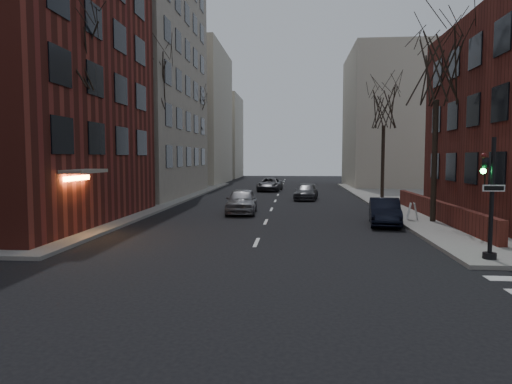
% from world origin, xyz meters
% --- Properties ---
extents(building_left_tan, '(18.00, 18.00, 28.00)m').
position_xyz_m(building_left_tan, '(-17.00, 34.00, 14.00)').
color(building_left_tan, '#9F9484').
rests_on(building_left_tan, ground).
extents(low_wall_right, '(0.35, 16.00, 1.00)m').
position_xyz_m(low_wall_right, '(9.30, 19.00, 0.65)').
color(low_wall_right, '#5A211A').
rests_on(low_wall_right, sidewalk_far_right).
extents(building_distant_la, '(14.00, 16.00, 18.00)m').
position_xyz_m(building_distant_la, '(-15.00, 55.00, 9.00)').
color(building_distant_la, '#B6AB9A').
rests_on(building_distant_la, ground).
extents(building_distant_ra, '(14.00, 14.00, 16.00)m').
position_xyz_m(building_distant_ra, '(15.00, 50.00, 8.00)').
color(building_distant_ra, '#B6AB9A').
rests_on(building_distant_ra, ground).
extents(building_distant_lb, '(10.00, 12.00, 14.00)m').
position_xyz_m(building_distant_lb, '(-13.00, 72.00, 7.00)').
color(building_distant_lb, '#B6AB9A').
rests_on(building_distant_lb, ground).
extents(traffic_signal, '(0.76, 0.44, 4.00)m').
position_xyz_m(traffic_signal, '(7.94, 8.99, 1.91)').
color(traffic_signal, black).
rests_on(traffic_signal, sidewalk_far_right).
extents(tree_left_a, '(4.18, 4.18, 10.26)m').
position_xyz_m(tree_left_a, '(-8.80, 14.00, 8.47)').
color(tree_left_a, '#2D231C').
rests_on(tree_left_a, sidewalk_far_left).
extents(tree_left_b, '(4.40, 4.40, 10.80)m').
position_xyz_m(tree_left_b, '(-8.80, 26.00, 8.91)').
color(tree_left_b, '#2D231C').
rests_on(tree_left_b, sidewalk_far_left).
extents(tree_left_c, '(3.96, 3.96, 9.72)m').
position_xyz_m(tree_left_c, '(-8.80, 40.00, 8.03)').
color(tree_left_c, '#2D231C').
rests_on(tree_left_c, sidewalk_far_left).
extents(tree_right_a, '(3.96, 3.96, 9.72)m').
position_xyz_m(tree_right_a, '(8.80, 18.00, 8.03)').
color(tree_right_a, '#2D231C').
rests_on(tree_right_a, sidewalk_far_right).
extents(tree_right_b, '(3.74, 3.74, 9.18)m').
position_xyz_m(tree_right_b, '(8.80, 32.00, 7.59)').
color(tree_right_b, '#2D231C').
rests_on(tree_right_b, sidewalk_far_right).
extents(streetlamp_near, '(0.36, 0.36, 6.28)m').
position_xyz_m(streetlamp_near, '(-8.20, 22.00, 4.24)').
color(streetlamp_near, black).
rests_on(streetlamp_near, sidewalk_far_left).
extents(streetlamp_far, '(0.36, 0.36, 6.28)m').
position_xyz_m(streetlamp_far, '(-8.20, 42.00, 4.24)').
color(streetlamp_far, black).
rests_on(streetlamp_far, sidewalk_far_left).
extents(parked_sedan, '(1.98, 4.35, 1.38)m').
position_xyz_m(parked_sedan, '(6.20, 17.42, 0.69)').
color(parked_sedan, black).
rests_on(parked_sedan, ground).
extents(car_lane_silver, '(2.02, 4.61, 1.55)m').
position_xyz_m(car_lane_silver, '(-1.76, 21.76, 0.77)').
color(car_lane_silver, gray).
rests_on(car_lane_silver, ground).
extents(car_lane_gray, '(2.28, 4.50, 1.25)m').
position_xyz_m(car_lane_gray, '(2.51, 31.30, 0.63)').
color(car_lane_gray, '#3B3C40').
rests_on(car_lane_gray, ground).
extents(car_lane_far, '(2.68, 5.11, 1.37)m').
position_xyz_m(car_lane_far, '(-1.03, 40.92, 0.69)').
color(car_lane_far, '#47464C').
rests_on(car_lane_far, ground).
extents(sandwich_board, '(0.46, 0.61, 0.92)m').
position_xyz_m(sandwich_board, '(7.87, 18.49, 0.61)').
color(sandwich_board, silver).
rests_on(sandwich_board, sidewalk_far_right).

